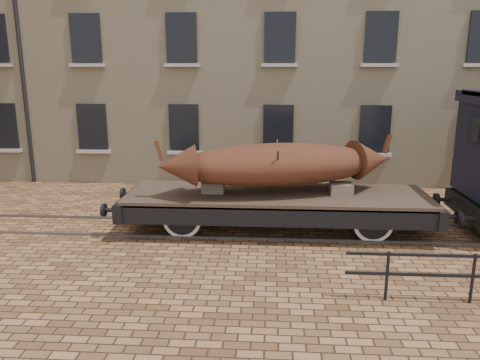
{
  "coord_description": "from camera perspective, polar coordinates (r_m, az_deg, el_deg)",
  "views": [
    {
      "loc": [
        0.72,
        -12.25,
        4.43
      ],
      "look_at": [
        -0.12,
        0.5,
        1.3
      ],
      "focal_mm": 35.0,
      "sensor_mm": 36.0,
      "label": 1
    }
  ],
  "objects": [
    {
      "name": "warehouse_cream",
      "position": [
        22.5,
        10.17,
        20.13
      ],
      "size": [
        40.0,
        10.19,
        14.0
      ],
      "color": "beige",
      "rests_on": "ground"
    },
    {
      "name": "iron_boat",
      "position": [
        12.51,
        4.56,
        1.95
      ],
      "size": [
        6.37,
        3.0,
        1.54
      ],
      "color": "#4C2512",
      "rests_on": "flatcar_wagon"
    },
    {
      "name": "ground",
      "position": [
        13.04,
        0.37,
        -6.09
      ],
      "size": [
        90.0,
        90.0,
        0.0
      ],
      "primitive_type": "plane",
      "color": "brown"
    },
    {
      "name": "rail_track",
      "position": [
        13.03,
        0.37,
        -5.96
      ],
      "size": [
        30.0,
        1.52,
        0.06
      ],
      "color": "#59595E",
      "rests_on": "ground"
    },
    {
      "name": "flatcar_wagon",
      "position": [
        12.76,
        4.47,
        -2.53
      ],
      "size": [
        9.13,
        2.48,
        1.38
      ],
      "color": "brown",
      "rests_on": "ground"
    }
  ]
}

